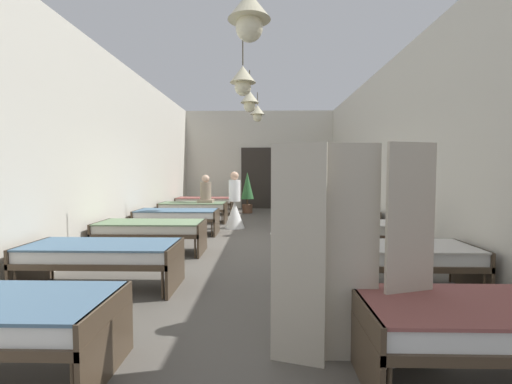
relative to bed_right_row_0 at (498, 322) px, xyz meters
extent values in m
cube|color=#59544C|center=(-1.84, 4.75, -0.49)|extent=(6.38, 13.97, 0.10)
cube|color=beige|center=(-1.84, 11.53, 1.48)|extent=(6.18, 0.20, 3.84)
cube|color=beige|center=(-4.83, 4.75, 1.48)|extent=(0.20, 13.37, 3.84)
cube|color=beige|center=(1.15, 4.75, 1.48)|extent=(0.20, 13.37, 3.84)
cube|color=#2D2823|center=(-1.84, 11.41, 0.76)|extent=(1.40, 0.06, 2.40)
cone|color=beige|center=(-1.78, 1.24, 2.73)|extent=(0.44, 0.44, 0.28)
sphere|color=beige|center=(-1.78, 1.24, 2.51)|extent=(0.28, 0.28, 0.28)
cylinder|color=brown|center=(-1.99, 3.58, 3.11)|extent=(0.02, 0.02, 0.58)
cone|color=beige|center=(-1.99, 3.58, 2.68)|extent=(0.44, 0.44, 0.28)
sphere|color=beige|center=(-1.99, 3.58, 2.46)|extent=(0.28, 0.28, 0.28)
cylinder|color=brown|center=(-1.98, 5.92, 3.17)|extent=(0.02, 0.02, 0.46)
cone|color=beige|center=(-1.98, 5.92, 2.79)|extent=(0.44, 0.44, 0.28)
sphere|color=beige|center=(-1.98, 5.92, 2.57)|extent=(0.28, 0.28, 0.28)
cylinder|color=brown|center=(-1.83, 8.26, 3.22)|extent=(0.02, 0.02, 0.36)
cone|color=beige|center=(-1.83, 8.26, 2.89)|extent=(0.44, 0.44, 0.28)
sphere|color=beige|center=(-1.83, 8.26, 2.67)|extent=(0.28, 0.28, 0.28)
cylinder|color=#473828|center=(-2.81, 0.36, -0.27)|extent=(0.03, 0.03, 0.34)
cube|color=#473828|center=(-2.75, 0.00, -0.15)|extent=(0.04, 0.84, 0.57)
cylinder|color=#473828|center=(-0.87, 0.36, -0.27)|extent=(0.03, 0.03, 0.34)
cube|color=#473828|center=(0.00, 0.00, -0.06)|extent=(1.90, 0.84, 0.07)
cube|color=#473828|center=(-0.93, 0.00, -0.15)|extent=(0.04, 0.84, 0.57)
cube|color=white|center=(0.00, 0.00, 0.04)|extent=(1.82, 0.78, 0.14)
cube|color=#8C4C47|center=(0.00, 0.00, 0.12)|extent=(1.86, 0.82, 0.02)
cylinder|color=#473828|center=(-4.55, 1.54, -0.27)|extent=(0.03, 0.03, 0.34)
cylinder|color=#473828|center=(-4.55, 2.26, -0.27)|extent=(0.03, 0.03, 0.34)
cylinder|color=#473828|center=(-2.81, 1.54, -0.27)|extent=(0.03, 0.03, 0.34)
cylinder|color=#473828|center=(-2.81, 2.26, -0.27)|extent=(0.03, 0.03, 0.34)
cube|color=#473828|center=(-3.68, 1.90, -0.06)|extent=(1.90, 0.84, 0.07)
cube|color=#473828|center=(-4.61, 1.90, -0.15)|extent=(0.04, 0.84, 0.57)
cube|color=#473828|center=(-2.75, 1.90, -0.15)|extent=(0.04, 0.84, 0.57)
cube|color=white|center=(-3.68, 1.90, 0.04)|extent=(1.82, 0.78, 0.14)
cube|color=slate|center=(-3.68, 1.90, 0.12)|extent=(1.86, 0.82, 0.02)
cylinder|color=#473828|center=(-0.87, 1.54, -0.27)|extent=(0.03, 0.03, 0.34)
cylinder|color=#473828|center=(-0.87, 2.26, -0.27)|extent=(0.03, 0.03, 0.34)
cylinder|color=#473828|center=(0.87, 1.54, -0.27)|extent=(0.03, 0.03, 0.34)
cylinder|color=#473828|center=(0.87, 2.26, -0.27)|extent=(0.03, 0.03, 0.34)
cube|color=#473828|center=(0.00, 1.90, -0.06)|extent=(1.90, 0.84, 0.07)
cube|color=#473828|center=(-0.93, 1.90, -0.15)|extent=(0.04, 0.84, 0.57)
cube|color=#473828|center=(0.93, 1.90, -0.15)|extent=(0.04, 0.84, 0.57)
cube|color=white|center=(0.00, 1.90, 0.04)|extent=(1.82, 0.78, 0.14)
cube|color=beige|center=(0.00, 1.90, 0.12)|extent=(1.86, 0.82, 0.02)
cylinder|color=#473828|center=(-4.55, 3.44, -0.27)|extent=(0.03, 0.03, 0.34)
cylinder|color=#473828|center=(-4.55, 4.16, -0.27)|extent=(0.03, 0.03, 0.34)
cylinder|color=#473828|center=(-2.81, 3.44, -0.27)|extent=(0.03, 0.03, 0.34)
cylinder|color=#473828|center=(-2.81, 4.16, -0.27)|extent=(0.03, 0.03, 0.34)
cube|color=#473828|center=(-3.68, 3.80, -0.06)|extent=(1.90, 0.84, 0.07)
cube|color=#473828|center=(-4.61, 3.80, -0.15)|extent=(0.04, 0.84, 0.57)
cube|color=#473828|center=(-2.75, 3.80, -0.15)|extent=(0.04, 0.84, 0.57)
cube|color=silver|center=(-3.68, 3.80, 0.04)|extent=(1.82, 0.78, 0.14)
cube|color=slate|center=(-3.68, 3.80, 0.12)|extent=(1.86, 0.82, 0.02)
cylinder|color=#473828|center=(-0.87, 3.44, -0.27)|extent=(0.03, 0.03, 0.34)
cylinder|color=#473828|center=(-0.87, 4.16, -0.27)|extent=(0.03, 0.03, 0.34)
cylinder|color=#473828|center=(0.87, 3.44, -0.27)|extent=(0.03, 0.03, 0.34)
cylinder|color=#473828|center=(0.87, 4.16, -0.27)|extent=(0.03, 0.03, 0.34)
cube|color=#473828|center=(0.00, 3.80, -0.06)|extent=(1.90, 0.84, 0.07)
cube|color=#473828|center=(-0.93, 3.80, -0.15)|extent=(0.04, 0.84, 0.57)
cube|color=#473828|center=(0.93, 3.80, -0.15)|extent=(0.04, 0.84, 0.57)
cube|color=silver|center=(0.00, 3.80, 0.04)|extent=(1.82, 0.78, 0.14)
cube|color=beige|center=(0.00, 3.80, 0.12)|extent=(1.86, 0.82, 0.02)
cylinder|color=#473828|center=(-4.55, 5.34, -0.27)|extent=(0.03, 0.03, 0.34)
cylinder|color=#473828|center=(-4.55, 6.06, -0.27)|extent=(0.03, 0.03, 0.34)
cylinder|color=#473828|center=(-2.81, 5.34, -0.27)|extent=(0.03, 0.03, 0.34)
cylinder|color=#473828|center=(-2.81, 6.06, -0.27)|extent=(0.03, 0.03, 0.34)
cube|color=#473828|center=(-3.68, 5.70, -0.06)|extent=(1.90, 0.84, 0.07)
cube|color=#473828|center=(-4.61, 5.70, -0.15)|extent=(0.04, 0.84, 0.57)
cube|color=#473828|center=(-2.75, 5.70, -0.15)|extent=(0.04, 0.84, 0.57)
cube|color=white|center=(-3.68, 5.70, 0.04)|extent=(1.82, 0.78, 0.14)
cube|color=slate|center=(-3.68, 5.70, 0.12)|extent=(1.86, 0.82, 0.02)
cylinder|color=#473828|center=(-0.87, 5.34, -0.27)|extent=(0.03, 0.03, 0.34)
cylinder|color=#473828|center=(-0.87, 6.06, -0.27)|extent=(0.03, 0.03, 0.34)
cylinder|color=#473828|center=(0.87, 5.34, -0.27)|extent=(0.03, 0.03, 0.34)
cylinder|color=#473828|center=(0.87, 6.06, -0.27)|extent=(0.03, 0.03, 0.34)
cube|color=#473828|center=(0.00, 5.70, -0.06)|extent=(1.90, 0.84, 0.07)
cube|color=#473828|center=(-0.93, 5.70, -0.15)|extent=(0.04, 0.84, 0.57)
cube|color=#473828|center=(0.93, 5.70, -0.15)|extent=(0.04, 0.84, 0.57)
cube|color=white|center=(0.00, 5.70, 0.04)|extent=(1.82, 0.78, 0.14)
cube|color=beige|center=(0.00, 5.70, 0.12)|extent=(1.86, 0.82, 0.02)
cylinder|color=#473828|center=(-4.55, 7.24, -0.27)|extent=(0.03, 0.03, 0.34)
cylinder|color=#473828|center=(-4.55, 7.96, -0.27)|extent=(0.03, 0.03, 0.34)
cylinder|color=#473828|center=(-2.81, 7.24, -0.27)|extent=(0.03, 0.03, 0.34)
cylinder|color=#473828|center=(-2.81, 7.96, -0.27)|extent=(0.03, 0.03, 0.34)
cube|color=#473828|center=(-3.68, 7.60, -0.06)|extent=(1.90, 0.84, 0.07)
cube|color=#473828|center=(-4.61, 7.60, -0.15)|extent=(0.04, 0.84, 0.57)
cube|color=#473828|center=(-2.75, 7.60, -0.15)|extent=(0.04, 0.84, 0.57)
cube|color=silver|center=(-3.68, 7.60, 0.04)|extent=(1.82, 0.78, 0.14)
cube|color=slate|center=(-3.68, 7.60, 0.12)|extent=(1.86, 0.82, 0.02)
cylinder|color=#473828|center=(-0.87, 7.24, -0.27)|extent=(0.03, 0.03, 0.34)
cylinder|color=#473828|center=(-0.87, 7.96, -0.27)|extent=(0.03, 0.03, 0.34)
cylinder|color=#473828|center=(0.87, 7.24, -0.27)|extent=(0.03, 0.03, 0.34)
cylinder|color=#473828|center=(0.87, 7.96, -0.27)|extent=(0.03, 0.03, 0.34)
cube|color=#473828|center=(0.00, 7.60, -0.06)|extent=(1.90, 0.84, 0.07)
cube|color=#473828|center=(-0.93, 7.60, -0.15)|extent=(0.04, 0.84, 0.57)
cube|color=#473828|center=(0.93, 7.60, -0.15)|extent=(0.04, 0.84, 0.57)
cube|color=silver|center=(0.00, 7.60, 0.04)|extent=(1.82, 0.78, 0.14)
cube|color=slate|center=(0.00, 7.60, 0.12)|extent=(1.86, 0.82, 0.02)
cylinder|color=#473828|center=(-4.55, 9.14, -0.27)|extent=(0.03, 0.03, 0.34)
cylinder|color=#473828|center=(-4.55, 9.86, -0.27)|extent=(0.03, 0.03, 0.34)
cylinder|color=#473828|center=(-2.81, 9.14, -0.27)|extent=(0.03, 0.03, 0.34)
cylinder|color=#473828|center=(-2.81, 9.86, -0.27)|extent=(0.03, 0.03, 0.34)
cube|color=#473828|center=(-3.68, 9.50, -0.06)|extent=(1.90, 0.84, 0.07)
cube|color=#473828|center=(-4.61, 9.50, -0.15)|extent=(0.04, 0.84, 0.57)
cube|color=#473828|center=(-2.75, 9.50, -0.15)|extent=(0.04, 0.84, 0.57)
cube|color=silver|center=(-3.68, 9.50, 0.04)|extent=(1.82, 0.78, 0.14)
cube|color=#8C4C47|center=(-3.68, 9.50, 0.12)|extent=(1.86, 0.82, 0.02)
cylinder|color=#473828|center=(-0.87, 9.14, -0.27)|extent=(0.03, 0.03, 0.34)
cylinder|color=#473828|center=(-0.87, 9.86, -0.27)|extent=(0.03, 0.03, 0.34)
cylinder|color=#473828|center=(0.87, 9.14, -0.27)|extent=(0.03, 0.03, 0.34)
cylinder|color=#473828|center=(0.87, 9.86, -0.27)|extent=(0.03, 0.03, 0.34)
cube|color=#473828|center=(0.00, 9.50, -0.06)|extent=(1.90, 0.84, 0.07)
cube|color=#473828|center=(-0.93, 9.50, -0.15)|extent=(0.04, 0.84, 0.57)
cube|color=#473828|center=(0.93, 9.50, -0.15)|extent=(0.04, 0.84, 0.57)
cube|color=silver|center=(0.00, 9.50, 0.04)|extent=(1.82, 0.78, 0.14)
cube|color=tan|center=(0.00, 9.50, 0.12)|extent=(1.86, 0.82, 0.02)
cone|color=white|center=(-1.27, 1.02, -0.09)|extent=(0.52, 0.52, 0.70)
cylinder|color=white|center=(-1.27, 1.02, 0.54)|extent=(0.30, 0.30, 0.55)
sphere|color=tan|center=(-1.27, 1.02, 0.92)|extent=(0.22, 0.22, 0.22)
cone|color=white|center=(-1.27, 1.02, 1.00)|extent=(0.18, 0.18, 0.10)
cone|color=white|center=(-1.23, 5.77, -0.09)|extent=(0.52, 0.52, 0.70)
cylinder|color=white|center=(-1.23, 5.77, 0.54)|extent=(0.30, 0.30, 0.55)
sphere|color=beige|center=(-1.23, 5.77, 0.92)|extent=(0.22, 0.22, 0.22)
cone|color=white|center=(-1.23, 5.77, 1.00)|extent=(0.18, 0.18, 0.10)
cone|color=white|center=(-2.40, 6.60, -0.09)|extent=(0.52, 0.52, 0.70)
cylinder|color=white|center=(-2.40, 6.60, 0.54)|extent=(0.30, 0.30, 0.55)
sphere|color=tan|center=(-2.40, 6.60, 0.92)|extent=(0.22, 0.22, 0.22)
cone|color=white|center=(-2.40, 6.60, 1.00)|extent=(0.18, 0.18, 0.10)
cylinder|color=gray|center=(-3.33, 7.66, 0.43)|extent=(0.32, 0.32, 0.58)
cube|color=gray|center=(-3.33, 7.66, 0.18)|extent=(0.44, 0.44, 0.08)
sphere|color=beige|center=(-3.33, 7.66, 0.83)|extent=(0.22, 0.22, 0.22)
cylinder|color=brown|center=(-2.23, 9.86, -0.29)|extent=(0.36, 0.36, 0.30)
cylinder|color=brown|center=(-2.23, 9.86, -0.03)|extent=(0.06, 0.06, 0.20)
cone|color=#2D6633|center=(-2.23, 9.86, 0.54)|extent=(0.45, 0.45, 0.94)
cube|color=#BCB29E|center=(-1.37, 0.21, 0.41)|extent=(0.41, 0.15, 1.70)
cube|color=#BCB29E|center=(-0.95, 0.27, 0.41)|extent=(0.42, 0.04, 1.70)
cube|color=#BCB29E|center=(-0.53, 0.21, 0.41)|extent=(0.41, 0.16, 1.70)
camera|label=1|loc=(-1.63, -2.41, 1.05)|focal=24.53mm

